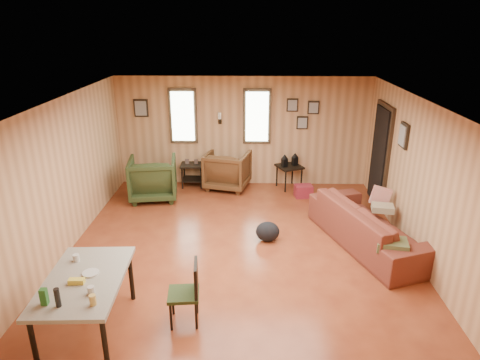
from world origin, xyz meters
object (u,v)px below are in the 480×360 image
Objects in this scene: end_table at (192,171)px; dining_table at (84,284)px; recliner_green at (153,176)px; sofa at (370,218)px; recliner_brown at (228,168)px; side_table at (290,165)px.

dining_table reaches higher than end_table.
sofa is at bearing 146.11° from recliner_green.
dining_table is (-0.60, -4.82, 0.32)m from end_table.
recliner_brown is at bearing 24.45° from sofa.
end_table is 0.80× the size of side_table.
recliner_brown reaches higher than end_table.
side_table is at bearing -175.55° from recliner_green.
side_table reaches higher than end_table.
recliner_brown is at bearing -178.72° from side_table.
end_table is (-3.25, 2.60, -0.12)m from sofa.
sofa is at bearing 148.42° from recliner_brown.
dining_table is at bearing 83.06° from recliner_green.
dining_table is at bearing 100.11° from sofa.
dining_table is at bearing -97.10° from end_table.
dining_table is at bearing 87.63° from recliner_brown.
recliner_green is 4.11m from dining_table.
dining_table is at bearing -119.96° from side_table.
recliner_brown is (-2.45, 2.51, -0.02)m from sofa.
sofa reaches higher than side_table.
sofa is 4.45m from dining_table.
side_table is at bearing -1.58° from end_table.
sofa is 2.54× the size of recliner_green.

